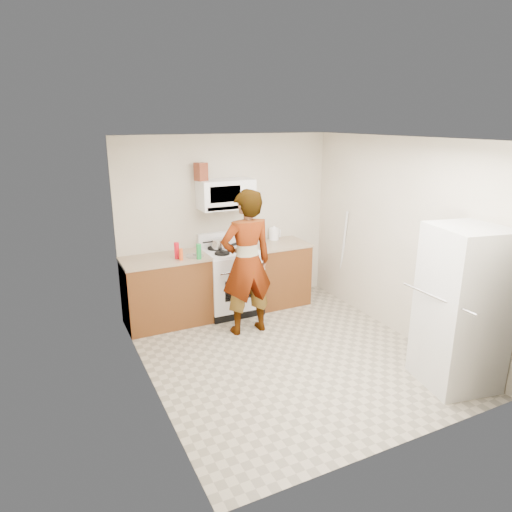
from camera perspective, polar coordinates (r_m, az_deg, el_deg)
floor at (r=5.58m, az=3.94°, el=-12.14°), size 3.60×3.60×0.00m
back_wall at (r=6.66m, az=-3.51°, el=4.19°), size 3.20×0.02×2.50m
right_wall at (r=6.03m, az=17.43°, el=2.11°), size 0.02×3.60×2.50m
cabinet_left at (r=6.30m, az=-11.12°, el=-4.44°), size 1.12×0.62×0.90m
counter_left at (r=6.15m, az=-11.36°, el=-0.38°), size 1.14×0.64×0.03m
cabinet_right at (r=6.90m, az=2.79°, el=-2.26°), size 0.80×0.62×0.90m
counter_right at (r=6.76m, az=2.85°, el=1.49°), size 0.82×0.64×0.03m
gas_range at (r=6.56m, az=-3.17°, el=-2.95°), size 0.76×0.65×1.13m
microwave at (r=6.37m, az=-3.80°, el=7.74°), size 0.76×0.38×0.40m
person at (r=5.78m, az=-1.18°, el=-0.87°), size 0.69×0.46×1.89m
fridge at (r=5.13m, az=24.38°, el=-5.90°), size 0.82×0.82×1.70m
kettle at (r=6.93m, az=2.25°, el=2.78°), size 0.18×0.18×0.18m
jug at (r=6.23m, az=-6.90°, el=10.42°), size 0.17×0.17×0.24m
saucepan at (r=6.44m, az=-4.63°, el=1.56°), size 0.28×0.28×0.12m
tray at (r=6.39m, az=-2.21°, el=0.94°), size 0.29×0.24×0.05m
bottle_spray at (r=6.05m, az=-9.88°, el=0.67°), size 0.07×0.07×0.22m
bottle_hot_sauce at (r=5.98m, az=-9.36°, el=0.20°), size 0.05×0.05×0.16m
bottle_green_cap at (r=5.99m, az=-7.16°, el=0.56°), size 0.07×0.07×0.20m
pot_lid at (r=6.14m, az=-7.69°, el=0.01°), size 0.26×0.26×0.01m
broom at (r=7.02m, az=10.75°, el=0.07°), size 0.15×0.30×1.41m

